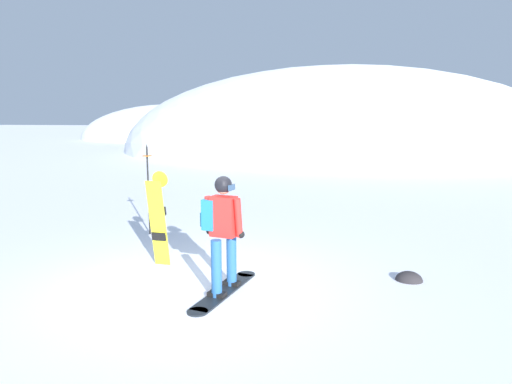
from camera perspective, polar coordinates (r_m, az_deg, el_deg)
The scene contains 7 objects.
ground_plane at distance 7.07m, azimuth -8.23°, elevation -11.62°, with size 300.00×300.00×0.00m, color white.
ridge_peak_main at distance 37.39m, azimuth 10.14°, elevation 5.27°, with size 34.22×30.79×13.08m.
ridge_peak_far at distance 58.63m, azimuth -10.45°, elevation 6.65°, with size 22.83×20.55×8.64m.
snowboarder_main at distance 6.50m, azimuth -4.34°, elevation -4.93°, with size 0.65×1.83×1.71m.
spare_snowboard at distance 7.81m, azimuth -12.25°, elevation -3.35°, with size 0.28×0.30×1.64m.
piste_marker_near at distance 10.01m, azimuth -13.50°, elevation 1.09°, with size 0.20×0.20×1.98m.
rock_dark at distance 7.59m, azimuth 18.80°, elevation -10.57°, with size 0.42×0.35×0.29m.
Camera 1 is at (2.69, -6.04, 2.51)m, focal length 31.58 mm.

